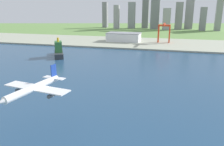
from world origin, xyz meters
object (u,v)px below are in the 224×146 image
(airplane_landing, at_px, (34,88))
(container_barge, at_px, (59,51))
(warehouse_main, at_px, (124,37))
(port_crane_red, at_px, (164,29))

(airplane_landing, xyz_separation_m, container_barge, (-88.98, 186.73, -19.21))
(container_barge, distance_m, warehouse_main, 163.58)
(airplane_landing, distance_m, port_crane_red, 344.21)
(airplane_landing, height_order, warehouse_main, airplane_landing)
(airplane_landing, height_order, port_crane_red, port_crane_red)
(warehouse_main, bearing_deg, container_barge, -110.33)
(airplane_landing, xyz_separation_m, port_crane_red, (43.13, 341.50, 1.11))
(warehouse_main, bearing_deg, port_crane_red, 1.07)
(container_barge, relative_size, warehouse_main, 0.74)
(container_barge, bearing_deg, warehouse_main, 69.67)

